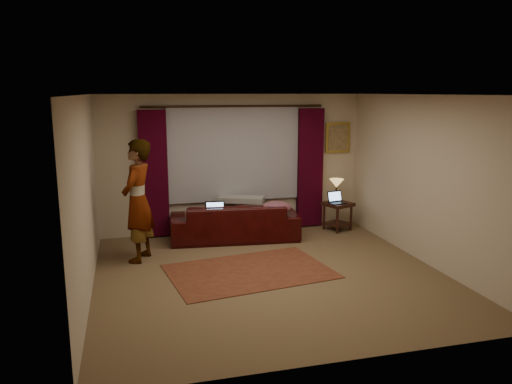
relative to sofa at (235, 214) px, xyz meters
The scene contains 20 objects.
floor 1.96m from the sofa, 86.44° to the right, with size 5.00×5.00×0.01m, color brown.
ceiling 2.86m from the sofa, 86.44° to the right, with size 5.00×5.00×0.02m, color silver.
wall_back 1.04m from the sofa, 78.94° to the left, with size 5.00×0.02×2.60m, color #BFB094.
wall_front 4.48m from the sofa, 88.46° to the right, with size 5.00×0.02×2.60m, color #BFB094.
wall_left 3.16m from the sofa, 141.48° to the right, with size 0.02×5.00×2.60m, color #BFB094.
wall_right 3.34m from the sofa, 35.91° to the right, with size 0.02×5.00×2.60m, color #BFB094.
sheer_curtain 1.18m from the sofa, 77.76° to the left, with size 2.50×0.05×1.80m, color #93949B.
drape_left 1.63m from the sofa, 160.32° to the left, with size 0.50×0.14×2.30m, color black.
drape_right 1.84m from the sofa, 16.98° to the left, with size 0.50×0.14×2.30m, color black.
curtain_rod 1.98m from the sofa, 76.56° to the left, with size 0.04×0.04×3.40m, color black.
picture_frame 2.63m from the sofa, 14.51° to the left, with size 0.50×0.04×0.60m, color #B2903A.
sofa is the anchor object (origin of this frame).
throw_blanket 0.56m from the sofa, 55.28° to the left, with size 0.84×0.34×0.10m, color gray.
clothing_pile 0.75m from the sofa, 16.70° to the right, with size 0.57×0.44×0.24m, color brown.
laptop_sofa 0.40m from the sofa, 165.92° to the right, with size 0.34×0.37×0.25m, color black, non-canonical shape.
area_rug 1.77m from the sofa, 94.87° to the right, with size 2.35×1.57×0.01m, color brown.
end_table 2.07m from the sofa, ahead, with size 0.47×0.47×0.55m, color black.
tiffany_lamp 2.10m from the sofa, ahead, with size 0.27×0.27×0.44m, color olive, non-canonical shape.
laptop_table 2.03m from the sofa, ahead, with size 0.31×0.33×0.22m, color black, non-canonical shape.
person 1.93m from the sofa, 156.44° to the right, with size 0.57×0.57×1.93m, color gray.
Camera 1 is at (-1.95, -6.67, 2.64)m, focal length 35.00 mm.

